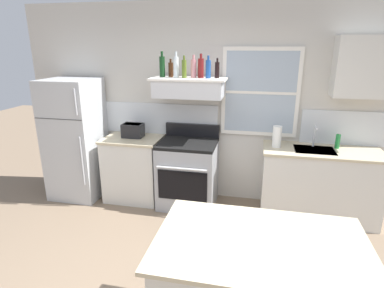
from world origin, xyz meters
The scene contains 19 objects.
back_wall centered at (0.03, 2.23, 1.35)m, with size 5.40×0.11×2.70m.
refrigerator centered at (-1.90, 1.84, 0.85)m, with size 0.70×0.72×1.70m.
counter_left_of_stove centered at (-1.05, 1.90, 0.46)m, with size 0.79×0.63×0.91m.
toaster centered at (-1.05, 1.94, 1.01)m, with size 0.30×0.20×0.19m.
stove_range centered at (-0.25, 1.86, 0.46)m, with size 0.76×0.69×1.09m.
range_hood_shelf centered at (-0.25, 1.96, 1.62)m, with size 0.96×0.52×0.24m.
bottle_dark_green_wine centered at (-0.61, 1.97, 1.88)m, with size 0.07×0.07×0.32m.
bottle_brown_stout centered at (-0.50, 1.99, 1.84)m, with size 0.06×0.06×0.23m.
bottle_clear_tall centered at (-0.41, 1.92, 1.88)m, with size 0.06×0.06×0.32m.
bottle_olive_oil_square centered at (-0.30, 1.90, 1.86)m, with size 0.06×0.06×0.27m.
bottle_rose_pink centered at (-0.20, 1.97, 1.86)m, with size 0.07×0.07×0.28m.
bottle_red_label_wine centered at (-0.10, 1.98, 1.87)m, with size 0.07×0.07×0.30m.
bottle_blue_liqueur centered at (0.00, 1.92, 1.86)m, with size 0.07×0.07×0.28m.
bottle_balsamic_dark centered at (0.11, 1.96, 1.85)m, with size 0.06×0.06×0.25m.
counter_right_with_sink centered at (1.45, 1.90, 0.46)m, with size 1.43×0.63×0.91m.
sink_faucet centered at (1.35, 2.00, 1.08)m, with size 0.03×0.17×0.28m.
paper_towel_roll centered at (0.89, 1.90, 1.04)m, with size 0.11×0.11×0.27m, color white.
dish_soap_bottle centered at (1.63, 2.00, 1.00)m, with size 0.06×0.06×0.18m, color #268C3F.
upper_cabinet_right centered at (1.80, 2.04, 1.90)m, with size 0.64×0.32×0.70m.
Camera 1 is at (0.65, -2.02, 2.14)m, focal length 29.35 mm.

